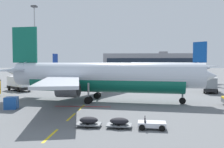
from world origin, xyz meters
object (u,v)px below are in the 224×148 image
at_px(airliner_far_center, 40,71).
at_px(catering_truck, 211,85).
at_px(ground_power_truck, 18,83).
at_px(airliner_mid_left, 164,69).
at_px(baggage_train, 120,122).
at_px(airliner_foreground, 102,77).
at_px(apron_light_mast_near, 35,34).
at_px(uld_cargo_container, 11,103).

bearing_deg(airliner_far_center, catering_truck, -34.85).
bearing_deg(ground_power_truck, airliner_mid_left, 41.10).
bearing_deg(airliner_mid_left, baggage_train, -100.99).
distance_m(airliner_foreground, apron_light_mast_near, 53.88).
bearing_deg(catering_truck, airliner_mid_left, 100.80).
bearing_deg(airliner_foreground, airliner_mid_left, 70.85).
height_order(airliner_far_center, baggage_train, airliner_far_center).
relative_size(airliner_far_center, apron_light_mast_near, 1.06).
distance_m(catering_truck, apron_light_mast_near, 59.98).
distance_m(airliner_far_center, baggage_train, 71.04).
xyz_separation_m(airliner_far_center, ground_power_truck, (8.15, -34.47, -1.43)).
bearing_deg(airliner_mid_left, airliner_far_center, 175.06).
bearing_deg(airliner_mid_left, ground_power_truck, -138.90).
relative_size(ground_power_truck, apron_light_mast_near, 0.27).
bearing_deg(airliner_foreground, ground_power_truck, 146.50).
bearing_deg(baggage_train, airliner_foreground, 103.00).
distance_m(airliner_foreground, airliner_far_center, 55.35).
relative_size(catering_truck, uld_cargo_container, 3.97).
xyz_separation_m(airliner_foreground, uld_cargo_container, (-11.41, -7.26, -3.15)).
distance_m(catering_truck, baggage_train, 34.07).
relative_size(airliner_foreground, airliner_mid_left, 1.18).
relative_size(catering_truck, ground_power_truck, 1.07).
distance_m(ground_power_truck, baggage_train, 37.44).
relative_size(catering_truck, apron_light_mast_near, 0.29).
height_order(airliner_far_center, catering_truck, airliner_far_center).
relative_size(airliner_mid_left, catering_truck, 4.00).
relative_size(uld_cargo_container, apron_light_mast_near, 0.07).
distance_m(baggage_train, apron_light_mast_near, 69.76).
bearing_deg(apron_light_mast_near, ground_power_truck, -74.71).
height_order(airliner_mid_left, uld_cargo_container, airliner_mid_left).
xyz_separation_m(uld_cargo_container, apron_light_mast_near, (-17.02, 51.48, 14.94)).
height_order(baggage_train, apron_light_mast_near, apron_light_mast_near).
relative_size(airliner_far_center, uld_cargo_container, 14.40).
bearing_deg(ground_power_truck, catering_truck, 0.32).
bearing_deg(catering_truck, baggage_train, -120.76).
bearing_deg(catering_truck, airliner_foreground, -147.47).
distance_m(airliner_mid_left, airliner_far_center, 43.53).
distance_m(ground_power_truck, uld_cargo_container, 22.19).
relative_size(airliner_foreground, uld_cargo_container, 18.70).
height_order(catering_truck, baggage_train, catering_truck).
distance_m(airliner_mid_left, ground_power_truck, 46.78).
height_order(ground_power_truck, baggage_train, ground_power_truck).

